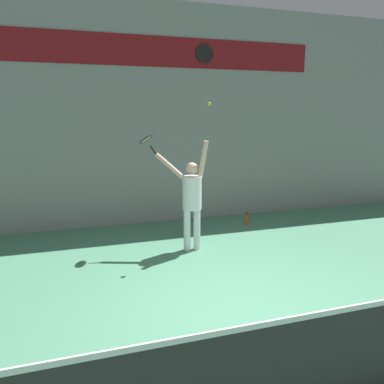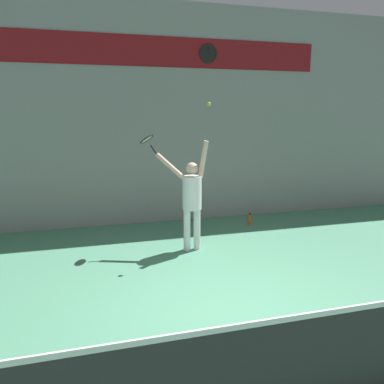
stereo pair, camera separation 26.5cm
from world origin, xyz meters
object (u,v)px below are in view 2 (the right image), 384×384
object	(u,v)px
scoreboard_clock	(208,54)
tennis_player	(192,196)
water_bottle	(250,220)
tennis_ball	(209,104)
tennis_racket	(147,140)

from	to	relation	value
scoreboard_clock	tennis_player	distance (m)	3.62
scoreboard_clock	water_bottle	world-z (taller)	scoreboard_clock
tennis_player	water_bottle	xyz separation A→B (m)	(1.74, 1.20, -0.92)
tennis_ball	water_bottle	xyz separation A→B (m)	(1.45, 1.32, -2.60)
scoreboard_clock	tennis_player	xyz separation A→B (m)	(-0.94, -2.01, -2.86)
scoreboard_clock	water_bottle	bearing A→B (deg)	-45.61
tennis_racket	scoreboard_clock	bearing A→B (deg)	42.98
tennis_ball	water_bottle	world-z (taller)	tennis_ball
tennis_player	tennis_ball	bearing A→B (deg)	-24.29
scoreboard_clock	tennis_racket	distance (m)	2.94
tennis_racket	tennis_player	bearing A→B (deg)	-31.06
tennis_player	tennis_ball	xyz separation A→B (m)	(0.29, -0.13, 1.68)
tennis_player	tennis_racket	distance (m)	1.34
tennis_player	water_bottle	size ratio (longest dim) A/B	7.13
scoreboard_clock	tennis_ball	bearing A→B (deg)	-107.03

